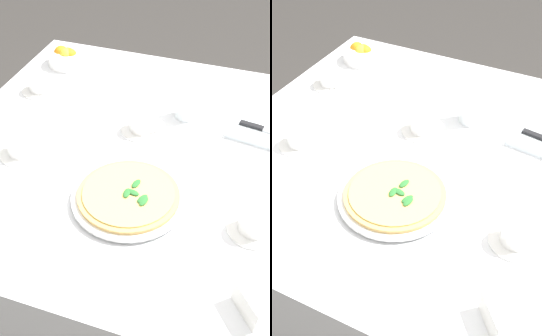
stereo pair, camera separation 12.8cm
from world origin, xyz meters
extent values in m
plane|color=#33302D|center=(0.00, 0.00, 0.00)|extent=(8.00, 8.00, 0.00)
cube|color=white|center=(0.00, 0.00, 0.72)|extent=(1.17, 1.17, 0.02)
cube|color=white|center=(0.00, 0.58, 0.57)|extent=(1.17, 0.01, 0.28)
cube|color=white|center=(-0.58, 0.00, 0.57)|extent=(0.01, 1.17, 0.28)
cylinder|color=brown|center=(-0.49, 0.49, 0.36)|extent=(0.06, 0.06, 0.71)
cylinder|color=white|center=(0.04, -0.22, 0.73)|extent=(0.18, 0.18, 0.01)
cylinder|color=white|center=(0.04, -0.22, 0.74)|extent=(0.30, 0.30, 0.01)
cylinder|color=#DBAD60|center=(0.04, -0.22, 0.75)|extent=(0.27, 0.27, 0.01)
cylinder|color=#EAC66B|center=(0.04, -0.22, 0.76)|extent=(0.24, 0.24, 0.00)
ellipsoid|color=#2D7533|center=(0.05, -0.22, 0.77)|extent=(0.04, 0.03, 0.01)
ellipsoid|color=#2D7533|center=(0.05, -0.18, 0.77)|extent=(0.02, 0.04, 0.01)
ellipsoid|color=#2D7533|center=(0.09, -0.24, 0.77)|extent=(0.02, 0.04, 0.01)
ellipsoid|color=#2D7533|center=(0.04, -0.23, 0.77)|extent=(0.02, 0.04, 0.01)
ellipsoid|color=#2D7533|center=(0.08, -0.23, 0.77)|extent=(0.03, 0.04, 0.01)
cylinder|color=white|center=(-0.33, -0.14, 0.73)|extent=(0.13, 0.13, 0.01)
cylinder|color=white|center=(-0.33, -0.14, 0.77)|extent=(0.08, 0.08, 0.06)
torus|color=white|center=(-0.29, -0.10, 0.77)|extent=(0.03, 0.03, 0.03)
cylinder|color=black|center=(-0.33, -0.14, 0.79)|extent=(0.07, 0.07, 0.00)
cylinder|color=white|center=(-0.44, 0.20, 0.73)|extent=(0.13, 0.13, 0.01)
cylinder|color=white|center=(-0.44, 0.20, 0.76)|extent=(0.08, 0.08, 0.05)
torus|color=white|center=(-0.40, 0.18, 0.76)|extent=(0.03, 0.02, 0.03)
cylinder|color=black|center=(-0.44, 0.20, 0.78)|extent=(0.07, 0.07, 0.00)
cylinder|color=white|center=(0.36, -0.22, 0.73)|extent=(0.13, 0.13, 0.01)
cylinder|color=white|center=(0.36, -0.22, 0.77)|extent=(0.08, 0.08, 0.06)
torus|color=white|center=(0.37, -0.17, 0.77)|extent=(0.01, 0.04, 0.03)
cylinder|color=black|center=(0.36, -0.22, 0.79)|extent=(0.07, 0.07, 0.00)
cylinder|color=white|center=(-0.03, 0.09, 0.73)|extent=(0.13, 0.13, 0.01)
cylinder|color=white|center=(-0.03, 0.09, 0.76)|extent=(0.08, 0.08, 0.06)
torus|color=white|center=(0.02, 0.09, 0.77)|extent=(0.04, 0.01, 0.03)
cylinder|color=black|center=(-0.03, 0.09, 0.79)|extent=(0.07, 0.07, 0.00)
cylinder|color=white|center=(0.09, 0.21, 0.79)|extent=(0.07, 0.07, 0.12)
cylinder|color=silver|center=(0.09, 0.21, 0.76)|extent=(0.07, 0.07, 0.07)
cube|color=black|center=(0.30, 0.20, 0.76)|extent=(0.08, 0.03, 0.01)
cylinder|color=white|center=(-0.44, 0.41, 0.75)|extent=(0.15, 0.15, 0.04)
sphere|color=orange|center=(-0.43, 0.41, 0.77)|extent=(0.05, 0.05, 0.05)
sphere|color=orange|center=(-0.44, 0.42, 0.77)|extent=(0.05, 0.05, 0.05)
sphere|color=orange|center=(-0.47, 0.42, 0.77)|extent=(0.06, 0.06, 0.06)
sphere|color=yellow|center=(-0.44, 0.41, 0.77)|extent=(0.06, 0.06, 0.06)
cube|color=white|center=(0.38, -0.46, 0.76)|extent=(0.06, 0.07, 0.06)
camera|label=1|loc=(0.34, -1.03, 1.59)|focal=49.36mm
camera|label=2|loc=(0.46, -0.98, 1.59)|focal=49.36mm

